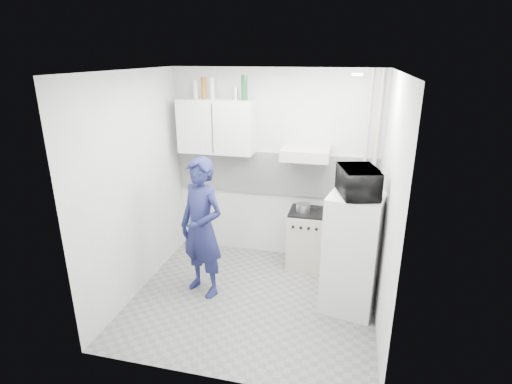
# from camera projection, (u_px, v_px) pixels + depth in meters

# --- Properties ---
(floor) EXTENTS (2.80, 2.80, 0.00)m
(floor) POSITION_uv_depth(u_px,v_px,m) (252.00, 300.00, 4.73)
(floor) COLOR slate
(floor) RESTS_ON ground
(ceiling) EXTENTS (2.80, 2.80, 0.00)m
(ceiling) POSITION_uv_depth(u_px,v_px,m) (252.00, 71.00, 3.87)
(ceiling) COLOR white
(ceiling) RESTS_ON wall_back
(wall_back) EXTENTS (2.80, 0.00, 2.80)m
(wall_back) POSITION_uv_depth(u_px,v_px,m) (274.00, 167.00, 5.45)
(wall_back) COLOR silver
(wall_back) RESTS_ON floor
(wall_left) EXTENTS (0.00, 2.60, 2.60)m
(wall_left) POSITION_uv_depth(u_px,v_px,m) (135.00, 187.00, 4.61)
(wall_left) COLOR silver
(wall_left) RESTS_ON floor
(wall_right) EXTENTS (0.00, 2.60, 2.60)m
(wall_right) POSITION_uv_depth(u_px,v_px,m) (388.00, 208.00, 3.99)
(wall_right) COLOR silver
(wall_right) RESTS_ON floor
(person) EXTENTS (0.72, 0.61, 1.68)m
(person) POSITION_uv_depth(u_px,v_px,m) (202.00, 228.00, 4.64)
(person) COLOR #1B1F4D
(person) RESTS_ON floor
(stove) EXTENTS (0.48, 0.48, 0.77)m
(stove) POSITION_uv_depth(u_px,v_px,m) (306.00, 239.00, 5.41)
(stove) COLOR #BDB39D
(stove) RESTS_ON floor
(fridge) EXTENTS (0.66, 0.66, 1.36)m
(fridge) POSITION_uv_depth(u_px,v_px,m) (352.00, 253.00, 4.39)
(fridge) COLOR silver
(fridge) RESTS_ON floor
(stove_top) EXTENTS (0.46, 0.46, 0.03)m
(stove_top) POSITION_uv_depth(u_px,v_px,m) (307.00, 212.00, 5.27)
(stove_top) COLOR black
(stove_top) RESTS_ON stove
(saucepan) EXTENTS (0.19, 0.19, 0.10)m
(saucepan) POSITION_uv_depth(u_px,v_px,m) (303.00, 208.00, 5.23)
(saucepan) COLOR silver
(saucepan) RESTS_ON stove_top
(microwave) EXTENTS (0.61, 0.49, 0.30)m
(microwave) POSITION_uv_depth(u_px,v_px,m) (358.00, 182.00, 4.12)
(microwave) COLOR black
(microwave) RESTS_ON fridge
(bottle_b) EXTENTS (0.06, 0.06, 0.24)m
(bottle_b) POSITION_uv_depth(u_px,v_px,m) (195.00, 89.00, 5.18)
(bottle_b) COLOR #B2B7BC
(bottle_b) RESTS_ON upper_cabinet
(bottle_c) EXTENTS (0.07, 0.07, 0.27)m
(bottle_c) POSITION_uv_depth(u_px,v_px,m) (204.00, 88.00, 5.15)
(bottle_c) COLOR brown
(bottle_c) RESTS_ON upper_cabinet
(bottle_d) EXTENTS (0.06, 0.06, 0.27)m
(bottle_d) POSITION_uv_depth(u_px,v_px,m) (212.00, 88.00, 5.12)
(bottle_d) COLOR #B2B7BC
(bottle_d) RESTS_ON upper_cabinet
(canister_b) EXTENTS (0.08, 0.08, 0.16)m
(canister_b) POSITION_uv_depth(u_px,v_px,m) (235.00, 94.00, 5.07)
(canister_b) COLOR silver
(canister_b) RESTS_ON upper_cabinet
(bottle_e) EXTENTS (0.08, 0.08, 0.31)m
(bottle_e) POSITION_uv_depth(u_px,v_px,m) (244.00, 88.00, 5.02)
(bottle_e) COLOR #144C1E
(bottle_e) RESTS_ON upper_cabinet
(upper_cabinet) EXTENTS (1.00, 0.35, 0.70)m
(upper_cabinet) POSITION_uv_depth(u_px,v_px,m) (217.00, 126.00, 5.27)
(upper_cabinet) COLOR silver
(upper_cabinet) RESTS_ON wall_back
(range_hood) EXTENTS (0.60, 0.50, 0.14)m
(range_hood) POSITION_uv_depth(u_px,v_px,m) (306.00, 153.00, 5.03)
(range_hood) COLOR #BDB39D
(range_hood) RESTS_ON wall_back
(backsplash) EXTENTS (2.74, 0.03, 0.60)m
(backsplash) POSITION_uv_depth(u_px,v_px,m) (274.00, 174.00, 5.46)
(backsplash) COLOR white
(backsplash) RESTS_ON wall_back
(pipe_a) EXTENTS (0.05, 0.05, 2.60)m
(pipe_a) POSITION_uv_depth(u_px,v_px,m) (373.00, 175.00, 5.08)
(pipe_a) COLOR #BDB39D
(pipe_a) RESTS_ON floor
(pipe_b) EXTENTS (0.04, 0.04, 2.60)m
(pipe_b) POSITION_uv_depth(u_px,v_px,m) (364.00, 174.00, 5.11)
(pipe_b) COLOR #BDB39D
(pipe_b) RESTS_ON floor
(ceiling_spot_fixture) EXTENTS (0.10, 0.10, 0.02)m
(ceiling_spot_fixture) POSITION_uv_depth(u_px,v_px,m) (357.00, 74.00, 3.84)
(ceiling_spot_fixture) COLOR white
(ceiling_spot_fixture) RESTS_ON ceiling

